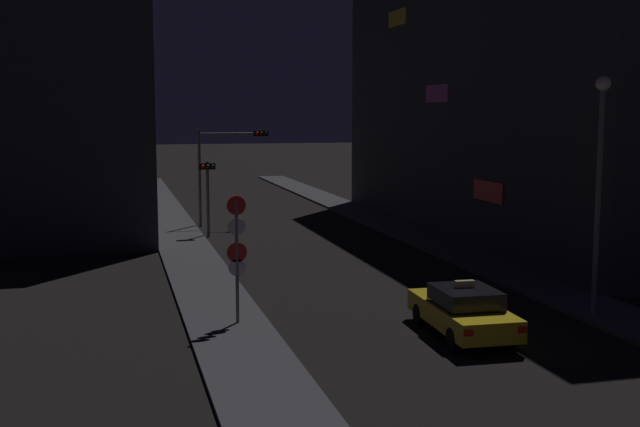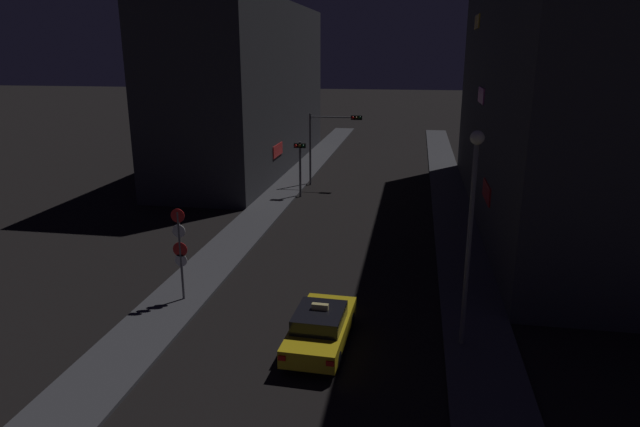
{
  "view_description": "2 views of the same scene",
  "coord_description": "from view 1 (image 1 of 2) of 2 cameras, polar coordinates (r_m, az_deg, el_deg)",
  "views": [
    {
      "loc": [
        -9.06,
        -9.73,
        6.34
      ],
      "look_at": [
        -1.31,
        20.08,
        2.43
      ],
      "focal_mm": 45.02,
      "sensor_mm": 36.0,
      "label": 1
    },
    {
      "loc": [
        3.35,
        -6.05,
        9.7
      ],
      "look_at": [
        -1.1,
        19.79,
        2.09
      ],
      "focal_mm": 31.22,
      "sensor_mm": 36.0,
      "label": 2
    }
  ],
  "objects": [
    {
      "name": "street_lamp_near_block",
      "position": [
        25.69,
        19.26,
        3.35
      ],
      "size": [
        0.45,
        0.45,
        7.28
      ],
      "color": "slate",
      "rests_on": "sidewalk_right"
    },
    {
      "name": "traffic_light_left_kerb",
      "position": [
        40.96,
        -7.99,
        2.15
      ],
      "size": [
        0.8,
        0.42,
        3.86
      ],
      "color": "slate",
      "rests_on": "ground_plane"
    },
    {
      "name": "traffic_light_overhead",
      "position": [
        44.77,
        -6.73,
        4.05
      ],
      "size": [
        3.93,
        0.41,
        5.4
      ],
      "color": "slate",
      "rests_on": "ground_plane"
    },
    {
      "name": "sign_pole_left",
      "position": [
        23.67,
        -5.93,
        -2.59
      ],
      "size": [
        0.59,
        0.1,
        3.79
      ],
      "color": "slate",
      "rests_on": "sidewalk_left"
    },
    {
      "name": "sidewalk_left",
      "position": [
        42.75,
        -10.16,
        -1.32
      ],
      "size": [
        2.47,
        68.88,
        0.13
      ],
      "primitive_type": "cube",
      "color": "#424247",
      "rests_on": "ground_plane"
    },
    {
      "name": "sidewalk_right",
      "position": [
        45.17,
        4.87,
        -0.77
      ],
      "size": [
        2.47,
        68.88,
        0.13
      ],
      "primitive_type": "cube",
      "color": "#424247",
      "rests_on": "ground_plane"
    },
    {
      "name": "taxi",
      "position": [
        23.27,
        10.14,
        -6.82
      ],
      "size": [
        1.97,
        4.52,
        1.62
      ],
      "color": "yellow",
      "rests_on": "ground_plane"
    },
    {
      "name": "building_facade_right",
      "position": [
        44.21,
        15.38,
        9.01
      ],
      "size": [
        11.63,
        30.06,
        15.8
      ],
      "color": "#333338",
      "rests_on": "ground_plane"
    },
    {
      "name": "building_facade_left",
      "position": [
        50.66,
        -16.77,
        7.53
      ],
      "size": [
        7.58,
        28.11,
        13.73
      ],
      "color": "#333338",
      "rests_on": "ground_plane"
    }
  ]
}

